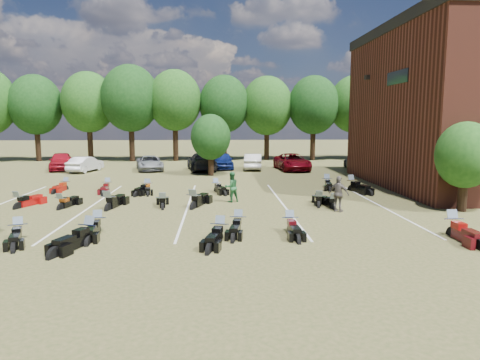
{
  "coord_description": "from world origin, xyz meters",
  "views": [
    {
      "loc": [
        -1.42,
        -18.98,
        4.39
      ],
      "look_at": [
        -0.24,
        4.0,
        1.2
      ],
      "focal_mm": 32.0,
      "sensor_mm": 36.0,
      "label": 1
    }
  ],
  "objects": [
    {
      "name": "motorcycle_11",
      "position": [
        -2.67,
        2.26,
        0.0
      ],
      "size": [
        1.56,
        2.63,
        1.4
      ],
      "primitive_type": null,
      "rotation": [
        0.0,
        0.0,
        2.81
      ],
      "color": "black",
      "rests_on": "ground"
    },
    {
      "name": "motorcycle_3",
      "position": [
        -0.64,
        -2.26,
        0.0
      ],
      "size": [
        1.02,
        2.22,
        1.19
      ],
      "primitive_type": null,
      "rotation": [
        0.0,
        0.0,
        -0.17
      ],
      "color": "black",
      "rests_on": "ground"
    },
    {
      "name": "car_3",
      "position": [
        -2.86,
        18.96,
        0.79
      ],
      "size": [
        3.1,
        5.76,
        1.59
      ],
      "primitive_type": "imported",
      "rotation": [
        0.0,
        0.0,
        3.31
      ],
      "color": "black",
      "rests_on": "ground"
    },
    {
      "name": "motorcycle_7",
      "position": [
        -11.5,
        2.73,
        0.0
      ],
      "size": [
        1.45,
        2.37,
        1.26
      ],
      "primitive_type": null,
      "rotation": [
        0.0,
        0.0,
        2.79
      ],
      "color": "#9E0C0B",
      "rests_on": "ground"
    },
    {
      "name": "motorcycle_1",
      "position": [
        -6.19,
        -2.29,
        0.0
      ],
      "size": [
        0.85,
        2.28,
        1.25
      ],
      "primitive_type": null,
      "rotation": [
        0.0,
        0.0,
        0.06
      ],
      "color": "black",
      "rests_on": "ground"
    },
    {
      "name": "car_0",
      "position": [
        -15.5,
        20.02,
        0.8
      ],
      "size": [
        3.13,
        5.06,
        1.61
      ],
      "primitive_type": "imported",
      "rotation": [
        0.0,
        0.0,
        0.28
      ],
      "color": "maroon",
      "rests_on": "ground"
    },
    {
      "name": "motorcycle_16",
      "position": [
        -5.86,
        7.37,
        0.0
      ],
      "size": [
        1.15,
        2.2,
        1.17
      ],
      "primitive_type": null,
      "rotation": [
        0.0,
        0.0,
        -0.24
      ],
      "color": "black",
      "rests_on": "ground"
    },
    {
      "name": "motorcycle_18",
      "position": [
        -1.55,
        7.42,
        0.0
      ],
      "size": [
        1.31,
        2.2,
        1.17
      ],
      "primitive_type": null,
      "rotation": [
        0.0,
        0.0,
        0.33
      ],
      "color": "black",
      "rests_on": "ground"
    },
    {
      "name": "motorcycle_5",
      "position": [
        1.43,
        -2.5,
        0.0
      ],
      "size": [
        0.73,
        2.15,
        1.19
      ],
      "primitive_type": null,
      "rotation": [
        0.0,
        0.0,
        0.02
      ],
      "color": "black",
      "rests_on": "ground"
    },
    {
      "name": "car_2",
      "position": [
        -7.53,
        19.35,
        0.65
      ],
      "size": [
        3.17,
        5.06,
        1.3
      ],
      "primitive_type": "imported",
      "rotation": [
        0.0,
        0.0,
        0.23
      ],
      "color": "gray",
      "rests_on": "ground"
    },
    {
      "name": "motorcycle_19",
      "position": [
        5.77,
        8.7,
        0.0
      ],
      "size": [
        1.0,
        2.3,
        1.24
      ],
      "primitive_type": null,
      "rotation": [
        0.0,
        0.0,
        -0.14
      ],
      "color": "black",
      "rests_on": "ground"
    },
    {
      "name": "person_green",
      "position": [
        -0.7,
        3.94,
        0.83
      ],
      "size": [
        0.99,
        0.91,
        1.66
      ],
      "primitive_type": "imported",
      "rotation": [
        0.0,
        0.0,
        3.57
      ],
      "color": "#246233",
      "rests_on": "ground"
    },
    {
      "name": "motorcycle_15",
      "position": [
        -11.19,
        8.58,
        0.0
      ],
      "size": [
        0.91,
        2.11,
        1.14
      ],
      "primitive_type": null,
      "rotation": [
        0.0,
        0.0,
        -0.13
      ],
      "color": "maroon",
      "rests_on": "ground"
    },
    {
      "name": "motorcycle_17",
      "position": [
        -5.79,
        7.52,
        0.0
      ],
      "size": [
        0.94,
        2.11,
        1.13
      ],
      "primitive_type": null,
      "rotation": [
        0.0,
        0.0,
        0.15
      ],
      "color": "black",
      "rests_on": "ground"
    },
    {
      "name": "motorcycle_14",
      "position": [
        -8.39,
        7.98,
        0.0
      ],
      "size": [
        0.79,
        2.12,
        1.16
      ],
      "primitive_type": null,
      "rotation": [
        0.0,
        0.0,
        0.06
      ],
      "color": "#4C0A10",
      "rests_on": "ground"
    },
    {
      "name": "parking_lines",
      "position": [
        -3.0,
        3.0,
        0.01
      ],
      "size": [
        20.1,
        14.0,
        0.01
      ],
      "color": "silver",
      "rests_on": "ground"
    },
    {
      "name": "motorcycle_2",
      "position": [
        -6.15,
        -3.68,
        0.0
      ],
      "size": [
        1.56,
        2.55,
        1.36
      ],
      "primitive_type": null,
      "rotation": [
        0.0,
        0.0,
        -0.35
      ],
      "color": "black",
      "rests_on": "ground"
    },
    {
      "name": "ground",
      "position": [
        0.0,
        0.0,
        0.0
      ],
      "size": [
        160.0,
        160.0,
        0.0
      ],
      "primitive_type": "plane",
      "color": "brown",
      "rests_on": "ground"
    },
    {
      "name": "motorcycle_6",
      "position": [
        7.55,
        -3.48,
        0.0
      ],
      "size": [
        0.81,
        2.51,
        1.4
      ],
      "primitive_type": null,
      "rotation": [
        0.0,
        0.0,
        -0.0
      ],
      "color": "#43090D",
      "rests_on": "ground"
    },
    {
      "name": "motorcycle_20",
      "position": [
        7.02,
        7.31,
        0.0
      ],
      "size": [
        1.47,
        2.62,
        1.39
      ],
      "primitive_type": null,
      "rotation": [
        0.0,
        0.0,
        0.28
      ],
      "color": "black",
      "rests_on": "ground"
    },
    {
      "name": "car_6",
      "position": [
        5.21,
        18.81,
        0.74
      ],
      "size": [
        2.96,
        5.56,
        1.49
      ],
      "primitive_type": "imported",
      "rotation": [
        0.0,
        0.0,
        0.09
      ],
      "color": "#5E050E",
      "rests_on": "ground"
    },
    {
      "name": "young_tree_midfield",
      "position": [
        -2.0,
        15.5,
        3.09
      ],
      "size": [
        3.2,
        3.2,
        4.7
      ],
      "color": "black",
      "rests_on": "ground"
    },
    {
      "name": "young_tree_near_building",
      "position": [
        10.5,
        1.0,
        2.75
      ],
      "size": [
        2.8,
        2.8,
        4.16
      ],
      "color": "black",
      "rests_on": "ground"
    },
    {
      "name": "tree_line",
      "position": [
        -1.0,
        29.0,
        6.31
      ],
      "size": [
        56.0,
        6.0,
        9.79
      ],
      "color": "black",
      "rests_on": "ground"
    },
    {
      "name": "motorcycle_8",
      "position": [
        -9.29,
        2.42,
        0.0
      ],
      "size": [
        1.13,
        2.19,
        1.17
      ],
      "primitive_type": null,
      "rotation": [
        0.0,
        0.0,
        2.91
      ],
      "color": "black",
      "rests_on": "ground"
    },
    {
      "name": "person_grey",
      "position": [
        4.41,
        1.15,
        0.88
      ],
      "size": [
        1.06,
        1.0,
        1.75
      ],
      "primitive_type": "imported",
      "rotation": [
        0.0,
        0.0,
        2.43
      ],
      "color": "#58514C",
      "rests_on": "ground"
    },
    {
      "name": "motorcycle_12",
      "position": [
        3.72,
        2.3,
        0.0
      ],
      "size": [
        1.12,
        2.28,
        1.22
      ],
      "primitive_type": null,
      "rotation": [
        0.0,
        0.0,
        2.94
      ],
      "color": "black",
      "rests_on": "ground"
    },
    {
      "name": "car_7",
      "position": [
        11.35,
        19.5,
        0.65
      ],
      "size": [
        2.23,
        4.61,
        1.29
      ],
      "primitive_type": "imported",
      "rotation": [
        0.0,
        0.0,
        3.05
      ],
      "color": "#3F3E44",
      "rests_on": "ground"
    },
    {
      "name": "car_1",
      "position": [
        -12.93,
        18.53,
        0.66
      ],
      "size": [
        2.3,
        4.24,
        1.33
      ],
      "primitive_type": "imported",
      "rotation": [
        0.0,
        0.0,
        2.91
      ],
      "color": "silver",
      "rests_on": "ground"
    },
    {
      "name": "motorcycle_13",
      "position": [
        4.32,
        1.81,
        0.0
      ],
      "size": [
        0.95,
        2.15,
        1.16
      ],
      "primitive_type": null,
      "rotation": [
        0.0,
        0.0,
        3.28
      ],
      "color": "black",
      "rests_on": "ground"
    },
    {
      "name": "motorcycle_10",
      "position": [
        -4.22,
        2.24,
        0.0
      ],
      "size": [
        0.95,
        2.22,
        1.2
      ],
      "primitive_type": null,
      "rotation": [
        0.0,
        0.0,
        3.27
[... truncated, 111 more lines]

